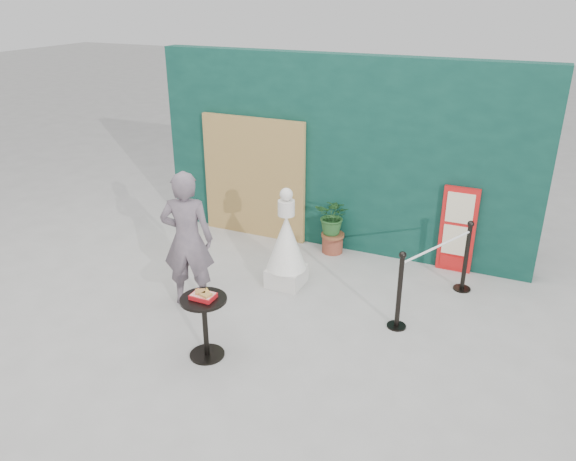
# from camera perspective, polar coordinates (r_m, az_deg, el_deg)

# --- Properties ---
(ground) EXTENTS (60.00, 60.00, 0.00)m
(ground) POSITION_cam_1_polar(r_m,az_deg,el_deg) (6.76, -4.26, -11.55)
(ground) COLOR #ADAAA5
(ground) RESTS_ON ground
(back_wall) EXTENTS (6.00, 0.30, 3.00)m
(back_wall) POSITION_cam_1_polar(r_m,az_deg,el_deg) (8.76, 5.29, 7.66)
(back_wall) COLOR #0B312A
(back_wall) RESTS_ON ground
(bamboo_fence) EXTENTS (1.80, 0.08, 2.00)m
(bamboo_fence) POSITION_cam_1_polar(r_m,az_deg,el_deg) (9.25, -3.51, 5.35)
(bamboo_fence) COLOR tan
(bamboo_fence) RESTS_ON ground
(woman) EXTENTS (0.78, 0.64, 1.83)m
(woman) POSITION_cam_1_polar(r_m,az_deg,el_deg) (7.28, -10.19, -0.90)
(woman) COLOR slate
(woman) RESTS_ON ground
(menu_board) EXTENTS (0.50, 0.07, 1.30)m
(menu_board) POSITION_cam_1_polar(r_m,az_deg,el_deg) (8.47, 16.84, 0.04)
(menu_board) COLOR red
(menu_board) RESTS_ON ground
(statue) EXTENTS (0.56, 0.56, 1.44)m
(statue) POSITION_cam_1_polar(r_m,az_deg,el_deg) (7.74, -0.17, -1.64)
(statue) COLOR silver
(statue) RESTS_ON ground
(cafe_table) EXTENTS (0.52, 0.52, 0.75)m
(cafe_table) POSITION_cam_1_polar(r_m,az_deg,el_deg) (6.38, -8.46, -8.78)
(cafe_table) COLOR black
(cafe_table) RESTS_ON ground
(food_basket) EXTENTS (0.26, 0.19, 0.11)m
(food_basket) POSITION_cam_1_polar(r_m,az_deg,el_deg) (6.23, -8.59, -6.52)
(food_basket) COLOR red
(food_basket) RESTS_ON cafe_table
(planter) EXTENTS (0.54, 0.47, 0.91)m
(planter) POSITION_cam_1_polar(r_m,az_deg,el_deg) (8.76, 4.62, 0.96)
(planter) COLOR brown
(planter) RESTS_ON ground
(stanchion_barrier) EXTENTS (0.84, 1.54, 1.03)m
(stanchion_barrier) POSITION_cam_1_polar(r_m,az_deg,el_deg) (7.47, 14.68, -4.26)
(stanchion_barrier) COLOR black
(stanchion_barrier) RESTS_ON ground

